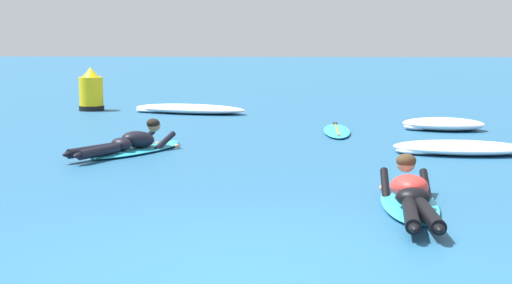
{
  "coord_description": "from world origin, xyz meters",
  "views": [
    {
      "loc": [
        0.37,
        -5.28,
        1.73
      ],
      "look_at": [
        -0.28,
        4.18,
        0.4
      ],
      "focal_mm": 51.18,
      "sensor_mm": 36.0,
      "label": 1
    }
  ],
  "objects_px": {
    "surfer_far": "(132,144)",
    "drifting_surfboard": "(337,131)",
    "channel_marker_buoy": "(91,93)",
    "surfer_near": "(411,195)"
  },
  "relations": [
    {
      "from": "surfer_far",
      "to": "drifting_surfboard",
      "type": "height_order",
      "value": "surfer_far"
    },
    {
      "from": "drifting_surfboard",
      "to": "surfer_far",
      "type": "bearing_deg",
      "value": -139.44
    },
    {
      "from": "drifting_surfboard",
      "to": "channel_marker_buoy",
      "type": "bearing_deg",
      "value": 146.3
    },
    {
      "from": "surfer_far",
      "to": "channel_marker_buoy",
      "type": "xyz_separation_m",
      "value": [
        -2.62,
        6.7,
        0.29
      ]
    },
    {
      "from": "surfer_far",
      "to": "drifting_surfboard",
      "type": "relative_size",
      "value": 1.08
    },
    {
      "from": "drifting_surfboard",
      "to": "channel_marker_buoy",
      "type": "xyz_separation_m",
      "value": [
        -5.87,
        3.91,
        0.39
      ]
    },
    {
      "from": "surfer_near",
      "to": "drifting_surfboard",
      "type": "bearing_deg",
      "value": 94.57
    },
    {
      "from": "channel_marker_buoy",
      "to": "surfer_near",
      "type": "bearing_deg",
      "value": -57.94
    },
    {
      "from": "surfer_near",
      "to": "surfer_far",
      "type": "height_order",
      "value": "same"
    },
    {
      "from": "surfer_far",
      "to": "surfer_near",
      "type": "bearing_deg",
      "value": -42.79
    }
  ]
}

